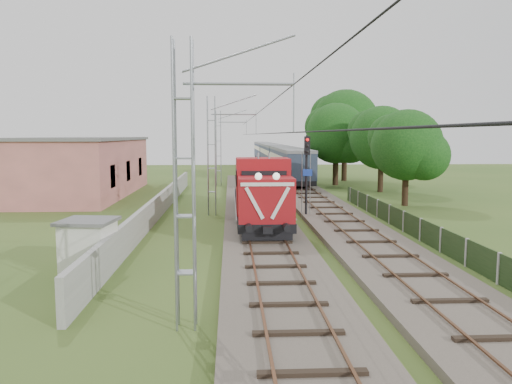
{
  "coord_description": "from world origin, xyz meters",
  "views": [
    {
      "loc": [
        -1.74,
        -21.7,
        5.43
      ],
      "look_at": [
        -0.29,
        6.48,
        2.2
      ],
      "focal_mm": 35.0,
      "sensor_mm": 36.0,
      "label": 1
    }
  ],
  "objects": [
    {
      "name": "boundary_wall",
      "position": [
        -6.5,
        12.0,
        0.75
      ],
      "size": [
        0.25,
        40.0,
        1.5
      ],
      "primitive_type": "cube",
      "color": "#9E9E99",
      "rests_on": "ground"
    },
    {
      "name": "ground",
      "position": [
        0.0,
        0.0,
        0.0
      ],
      "size": [
        140.0,
        140.0,
        0.0
      ],
      "primitive_type": "plane",
      "color": "#395620",
      "rests_on": "ground"
    },
    {
      "name": "tree_c",
      "position": [
        9.78,
        31.92,
        5.54
      ],
      "size": [
        6.85,
        6.52,
        8.88
      ],
      "color": "#331E15",
      "rests_on": "ground"
    },
    {
      "name": "fence",
      "position": [
        8.0,
        3.0,
        0.6
      ],
      "size": [
        0.12,
        32.0,
        1.2
      ],
      "color": "black",
      "rests_on": "ground"
    },
    {
      "name": "locomotive",
      "position": [
        0.0,
        9.44,
        2.13
      ],
      "size": [
        2.81,
        16.06,
        4.08
      ],
      "color": "black",
      "rests_on": "ground"
    },
    {
      "name": "catenary",
      "position": [
        -2.95,
        12.0,
        4.05
      ],
      "size": [
        3.31,
        70.0,
        8.0
      ],
      "color": "gray",
      "rests_on": "ground"
    },
    {
      "name": "track_side",
      "position": [
        5.0,
        20.0,
        0.18
      ],
      "size": [
        4.2,
        80.0,
        0.45
      ],
      "color": "#6B6054",
      "rests_on": "ground"
    },
    {
      "name": "signal_post",
      "position": [
        3.17,
        10.1,
        3.71
      ],
      "size": [
        0.6,
        0.46,
        5.4
      ],
      "color": "black",
      "rests_on": "ground"
    },
    {
      "name": "track_main",
      "position": [
        0.0,
        7.0,
        0.18
      ],
      "size": [
        4.2,
        70.0,
        0.45
      ],
      "color": "#6B6054",
      "rests_on": "ground"
    },
    {
      "name": "relay_hut",
      "position": [
        -7.4,
        -1.92,
        1.06
      ],
      "size": [
        2.29,
        2.29,
        2.11
      ],
      "color": "silver",
      "rests_on": "ground"
    },
    {
      "name": "coach_rake",
      "position": [
        5.0,
        56.8,
        2.42
      ],
      "size": [
        2.89,
        64.49,
        3.34
      ],
      "color": "black",
      "rests_on": "ground"
    },
    {
      "name": "tree_d",
      "position": [
        11.93,
        37.05,
        6.72
      ],
      "size": [
        8.31,
        7.91,
        10.77
      ],
      "color": "#331E15",
      "rests_on": "ground"
    },
    {
      "name": "tree_a",
      "position": [
        11.79,
        15.84,
        4.61
      ],
      "size": [
        5.7,
        5.43,
        7.39
      ],
      "color": "#331E15",
      "rests_on": "ground"
    },
    {
      "name": "station_building",
      "position": [
        -15.0,
        24.0,
        2.63
      ],
      "size": [
        8.4,
        20.4,
        5.22
      ],
      "color": "#D47772",
      "rests_on": "ground"
    },
    {
      "name": "tree_b",
      "position": [
        12.71,
        25.21,
        5.11
      ],
      "size": [
        6.32,
        6.02,
        8.2
      ],
      "color": "#331E15",
      "rests_on": "ground"
    }
  ]
}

